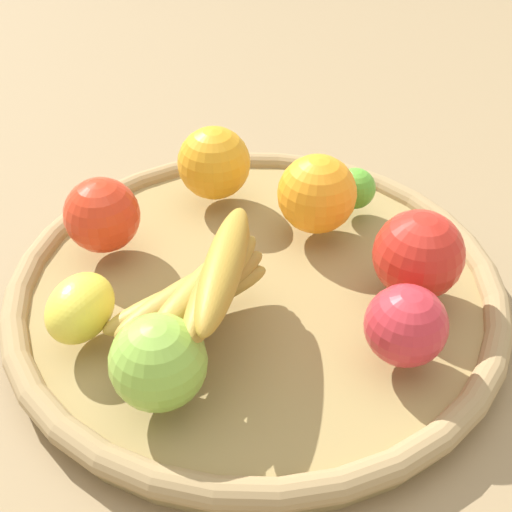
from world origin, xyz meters
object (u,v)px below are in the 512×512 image
at_px(apple_0, 102,215).
at_px(apple_3, 418,255).
at_px(apple_1, 158,362).
at_px(orange_1, 317,194).
at_px(banana_bunch, 205,285).
at_px(apple_2, 406,325).
at_px(orange_0, 214,163).
at_px(lemon_0, 80,308).
at_px(lime_0, 355,188).

bearing_deg(apple_0, apple_3, 73.29).
xyz_separation_m(apple_1, orange_1, (-0.20, 0.14, 0.00)).
bearing_deg(banana_bunch, apple_3, 99.26).
bearing_deg(apple_1, apple_2, 98.35).
relative_size(orange_0, apple_0, 1.07).
xyz_separation_m(orange_0, apple_0, (0.08, -0.11, -0.00)).
xyz_separation_m(banana_bunch, lemon_0, (0.00, -0.10, -0.02)).
xyz_separation_m(apple_3, apple_1, (0.10, -0.22, -0.00)).
xyz_separation_m(banana_bunch, apple_1, (0.07, -0.03, -0.01)).
bearing_deg(lime_0, orange_0, -102.77).
bearing_deg(orange_0, apple_3, 45.88).
bearing_deg(banana_bunch, lime_0, 136.60).
height_order(banana_bunch, orange_0, banana_bunch).
xyz_separation_m(banana_bunch, apple_3, (-0.03, 0.18, -0.00)).
height_order(apple_1, orange_1, orange_1).
relative_size(apple_1, orange_1, 0.92).
relative_size(lime_0, orange_0, 0.56).
xyz_separation_m(orange_0, apple_1, (0.27, -0.05, -0.00)).
height_order(apple_0, apple_1, same).
distance_m(lime_0, apple_0, 0.25).
distance_m(banana_bunch, apple_3, 0.18).
bearing_deg(apple_2, orange_1, -166.00).
height_order(banana_bunch, apple_1, banana_bunch).
height_order(apple_3, apple_2, apple_3).
bearing_deg(banana_bunch, apple_0, -139.82).
relative_size(banana_bunch, apple_3, 1.99).
relative_size(lemon_0, apple_2, 1.05).
distance_m(orange_0, apple_1, 0.27).
relative_size(lime_0, orange_1, 0.55).
bearing_deg(apple_1, banana_bunch, 155.03).
bearing_deg(orange_1, lemon_0, -58.11).
height_order(orange_0, apple_2, orange_0).
distance_m(lemon_0, apple_0, 0.11).
xyz_separation_m(banana_bunch, orange_1, (-0.13, 0.11, -0.00)).
bearing_deg(lemon_0, apple_3, 96.27).
height_order(apple_3, orange_1, same).
height_order(banana_bunch, orange_1, banana_bunch).
distance_m(banana_bunch, apple_0, 0.15).
bearing_deg(apple_1, lime_0, 141.50).
relative_size(orange_0, apple_1, 1.06).
bearing_deg(orange_1, apple_3, 36.15).
bearing_deg(lime_0, banana_bunch, -43.40).
distance_m(banana_bunch, apple_2, 0.16).
relative_size(apple_3, apple_1, 1.09).
bearing_deg(apple_0, lemon_0, -3.09).
height_order(lemon_0, apple_1, apple_1).
xyz_separation_m(banana_bunch, apple_0, (-0.11, -0.09, -0.01)).
xyz_separation_m(lime_0, orange_0, (-0.03, -0.14, 0.02)).
relative_size(apple_1, apple_2, 1.10).
xyz_separation_m(apple_0, orange_1, (-0.02, 0.20, 0.00)).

